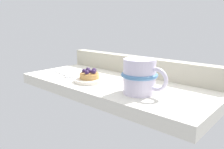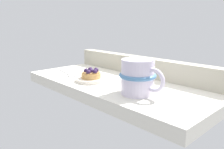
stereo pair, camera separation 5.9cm
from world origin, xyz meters
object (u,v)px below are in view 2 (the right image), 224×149
dessert_plate (91,80)px  dessert_fork (67,73)px  raspberry_tart (91,74)px  coffee_mug (138,77)px

dessert_plate → dessert_fork: dessert_plate is taller
raspberry_tart → dessert_plate: bearing=-113.0°
coffee_mug → dessert_fork: bearing=-178.7°
dessert_plate → raspberry_tart: bearing=67.0°
raspberry_tart → dessert_fork: (-16.21, 0.11, -2.28)cm
dessert_plate → dessert_fork: 16.21cm
coffee_mug → dessert_fork: coffee_mug is taller
dessert_fork → raspberry_tart: bearing=-0.4°
coffee_mug → dessert_fork: (-36.89, -0.84, -4.86)cm
coffee_mug → dessert_plate: bearing=-177.3°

